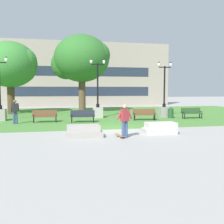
{
  "coord_description": "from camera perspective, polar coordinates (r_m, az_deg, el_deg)",
  "views": [
    {
      "loc": [
        -3.38,
        -15.6,
        2.43
      ],
      "look_at": [
        -0.41,
        -1.4,
        1.2
      ],
      "focal_mm": 42.0,
      "sensor_mm": 36.0,
      "label": 1
    }
  ],
  "objects": [
    {
      "name": "park_bench_near_right",
      "position": [
        23.1,
        16.94,
        -0.06
      ],
      "size": [
        1.82,
        0.59,
        0.9
      ],
      "color": "#284723",
      "rests_on": "grass_lawn"
    },
    {
      "name": "concrete_block_left",
      "position": [
        14.71,
        10.4,
        -3.53
      ],
      "size": [
        1.8,
        0.9,
        0.64
      ],
      "color": "#BCB7B2",
      "rests_on": "ground"
    },
    {
      "name": "lamp_post_right",
      "position": [
        22.23,
        -23.15,
        0.86
      ],
      "size": [
        1.32,
        0.8,
        5.01
      ],
      "color": "gray",
      "rests_on": "grass_lawn"
    },
    {
      "name": "park_bench_near_left",
      "position": [
        19.56,
        -6.42,
        -0.74
      ],
      "size": [
        1.84,
        0.71,
        0.9
      ],
      "color": "#1E232D",
      "rests_on": "grass_lawn"
    },
    {
      "name": "lamp_post_center",
      "position": [
        22.67,
        -3.12,
        1.34
      ],
      "size": [
        1.32,
        0.8,
        5.07
      ],
      "color": "#ADA89E",
      "rests_on": "grass_lawn"
    },
    {
      "name": "skateboard",
      "position": [
        13.48,
        1.72,
        -5.17
      ],
      "size": [
        0.35,
        1.04,
        0.14
      ],
      "color": "olive",
      "rests_on": "ground"
    },
    {
      "name": "trash_bin",
      "position": [
        22.99,
        12.63,
        -0.08
      ],
      "size": [
        0.49,
        0.49,
        0.96
      ],
      "color": "#234C28",
      "rests_on": "grass_lawn"
    },
    {
      "name": "tree_near_left",
      "position": [
        28.36,
        -6.76,
        11.33
      ],
      "size": [
        6.12,
        5.83,
        8.19
      ],
      "color": "brown",
      "rests_on": "grass_lawn"
    },
    {
      "name": "park_bench_far_right",
      "position": [
        20.07,
        -14.4,
        -0.72
      ],
      "size": [
        1.82,
        0.59,
        0.9
      ],
      "color": "brown",
      "rests_on": "grass_lawn"
    },
    {
      "name": "building_facade_distant",
      "position": [
        40.37,
        -6.07,
        8.22
      ],
      "size": [
        26.87,
        1.03,
        9.67
      ],
      "color": "gray",
      "rests_on": "ground"
    },
    {
      "name": "ground_plane",
      "position": [
        16.14,
        0.4,
        -3.81
      ],
      "size": [
        140.0,
        140.0,
        0.0
      ],
      "primitive_type": "plane",
      "color": "#A3A09B"
    },
    {
      "name": "lamp_post_left",
      "position": [
        23.53,
        11.27,
        1.3
      ],
      "size": [
        1.32,
        0.8,
        4.87
      ],
      "color": "gray",
      "rests_on": "grass_lawn"
    },
    {
      "name": "person_skateboarder",
      "position": [
        13.17,
        2.79,
        -1.54
      ],
      "size": [
        0.83,
        0.37,
        1.71
      ],
      "color": "#384C7A",
      "rests_on": "ground"
    },
    {
      "name": "grass_lawn",
      "position": [
        25.93,
        -4.29,
        -0.52
      ],
      "size": [
        40.0,
        20.0,
        0.02
      ],
      "primitive_type": "cube",
      "color": "#4C8438",
      "rests_on": "ground"
    },
    {
      "name": "concrete_block_center",
      "position": [
        13.5,
        -6.1,
        -4.23
      ],
      "size": [
        1.8,
        0.9,
        0.64
      ],
      "color": "#9E9991",
      "rests_on": "ground"
    },
    {
      "name": "person_bystander_near_lawn",
      "position": [
        19.71,
        -20.38,
        0.33
      ],
      "size": [
        0.62,
        0.42,
        1.71
      ],
      "color": "#384C7A",
      "rests_on": "grass_lawn"
    },
    {
      "name": "park_bench_far_left",
      "position": [
        21.01,
        7.04,
        -0.36
      ],
      "size": [
        1.85,
        0.77,
        0.9
      ],
      "color": "brown",
      "rests_on": "grass_lawn"
    },
    {
      "name": "tree_far_right",
      "position": [
        28.3,
        -21.46,
        9.46
      ],
      "size": [
        5.6,
        5.33,
        7.2
      ],
      "color": "#4C3823",
      "rests_on": "grass_lawn"
    }
  ]
}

